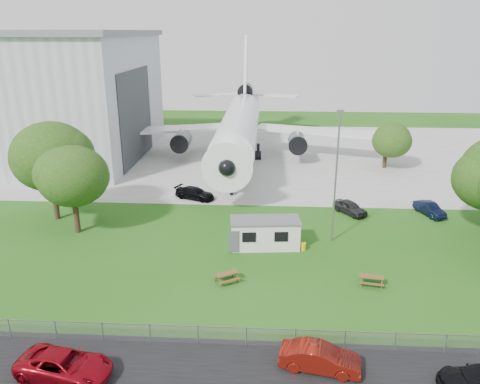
# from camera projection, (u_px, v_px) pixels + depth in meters

# --- Properties ---
(ground) EXTENTS (160.00, 160.00, 0.00)m
(ground) POSITION_uv_depth(u_px,v_px,m) (239.00, 271.00, 37.94)
(ground) COLOR #31691C
(concrete_apron) EXTENTS (120.00, 46.00, 0.03)m
(concrete_apron) POSITION_uv_depth(u_px,v_px,m) (253.00, 154.00, 73.80)
(concrete_apron) COLOR #B7B7B2
(concrete_apron) RESTS_ON ground
(hangar) EXTENTS (43.00, 31.00, 18.55)m
(hangar) POSITION_uv_depth(u_px,v_px,m) (4.00, 94.00, 70.90)
(hangar) COLOR #B2B7BC
(hangar) RESTS_ON ground
(airliner) EXTENTS (46.36, 47.73, 17.69)m
(airliner) POSITION_uv_depth(u_px,v_px,m) (240.00, 123.00, 70.17)
(airliner) COLOR white
(airliner) RESTS_ON ground
(site_cabin) EXTENTS (6.86, 3.27, 2.62)m
(site_cabin) POSITION_uv_depth(u_px,v_px,m) (265.00, 233.00, 41.81)
(site_cabin) COLOR silver
(site_cabin) RESTS_ON ground
(picnic_west) EXTENTS (2.32, 2.21, 0.76)m
(picnic_west) POSITION_uv_depth(u_px,v_px,m) (227.00, 282.00, 36.25)
(picnic_west) COLOR brown
(picnic_west) RESTS_ON ground
(picnic_east) EXTENTS (2.04, 1.80, 0.76)m
(picnic_east) POSITION_uv_depth(u_px,v_px,m) (371.00, 285.00, 35.82)
(picnic_east) COLOR brown
(picnic_east) RESTS_ON ground
(fence) EXTENTS (58.00, 0.04, 1.30)m
(fence) POSITION_uv_depth(u_px,v_px,m) (230.00, 345.00, 28.98)
(fence) COLOR gray
(fence) RESTS_ON ground
(lamp_mast) EXTENTS (0.16, 0.16, 12.00)m
(lamp_mast) POSITION_uv_depth(u_px,v_px,m) (336.00, 179.00, 41.39)
(lamp_mast) COLOR slate
(lamp_mast) RESTS_ON ground
(tree_west_big) EXTENTS (9.22, 9.22, 10.84)m
(tree_west_big) POSITION_uv_depth(u_px,v_px,m) (50.00, 161.00, 46.45)
(tree_west_big) COLOR #382619
(tree_west_big) RESTS_ON ground
(tree_west_small) EXTENTS (7.35, 7.35, 9.03)m
(tree_west_small) POSITION_uv_depth(u_px,v_px,m) (72.00, 179.00, 43.52)
(tree_west_small) COLOR #382619
(tree_west_small) RESTS_ON ground
(tree_far_apron) EXTENTS (5.36, 5.36, 7.11)m
(tree_far_apron) POSITION_uv_depth(u_px,v_px,m) (387.00, 137.00, 65.02)
(tree_far_apron) COLOR #382619
(tree_far_apron) RESTS_ON ground
(car_centre_sedan) EXTENTS (4.83, 2.44, 1.52)m
(car_centre_sedan) POSITION_uv_depth(u_px,v_px,m) (320.00, 358.00, 26.65)
(car_centre_sedan) COLOR maroon
(car_centre_sedan) RESTS_ON ground
(car_west_estate) EXTENTS (5.77, 3.42, 1.50)m
(car_west_estate) POSITION_uv_depth(u_px,v_px,m) (65.00, 366.00, 26.08)
(car_west_estate) COLOR maroon
(car_west_estate) RESTS_ON ground
(car_ne_hatch) EXTENTS (3.69, 4.30, 1.39)m
(car_ne_hatch) POSITION_uv_depth(u_px,v_px,m) (350.00, 207.00, 49.57)
(car_ne_hatch) COLOR black
(car_ne_hatch) RESTS_ON ground
(car_ne_sedan) EXTENTS (2.63, 4.26, 1.33)m
(car_ne_sedan) POSITION_uv_depth(u_px,v_px,m) (430.00, 209.00, 49.23)
(car_ne_sedan) COLOR black
(car_ne_sedan) RESTS_ON ground
(car_apron_van) EXTENTS (5.07, 3.53, 1.36)m
(car_apron_van) POSITION_uv_depth(u_px,v_px,m) (195.00, 193.00, 53.91)
(car_apron_van) COLOR black
(car_apron_van) RESTS_ON ground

